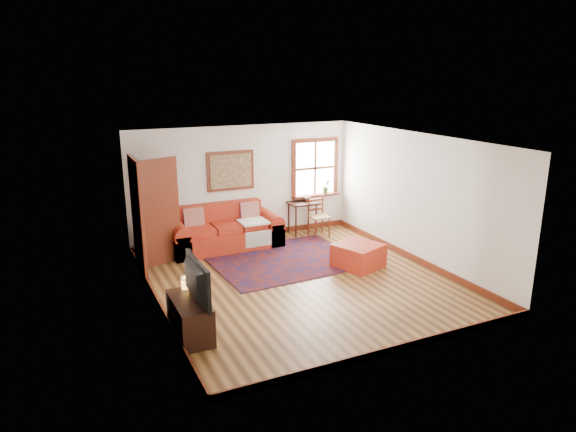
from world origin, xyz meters
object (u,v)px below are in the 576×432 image
side_table (302,207)px  media_cabinet (190,318)px  red_ottoman (358,255)px  red_leather_sofa (225,234)px  ladder_back_chair (318,215)px

side_table → media_cabinet: side_table is taller
red_ottoman → side_table: (-0.00, 2.35, 0.39)m
red_leather_sofa → red_ottoman: (1.94, -2.15, -0.08)m
red_ottoman → ladder_back_chair: 2.10m
red_leather_sofa → side_table: bearing=6.0°
ladder_back_chair → media_cabinet: 5.09m
red_leather_sofa → red_ottoman: red_leather_sofa is taller
media_cabinet → red_leather_sofa: bearing=64.2°
side_table → media_cabinet: 5.11m
side_table → ladder_back_chair: bearing=-48.9°
side_table → ladder_back_chair: size_ratio=0.82×
ladder_back_chair → side_table: bearing=131.1°
red_leather_sofa → side_table: size_ratio=3.16×
red_leather_sofa → ladder_back_chair: (2.18, -0.08, 0.18)m
red_ottoman → side_table: bearing=70.3°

